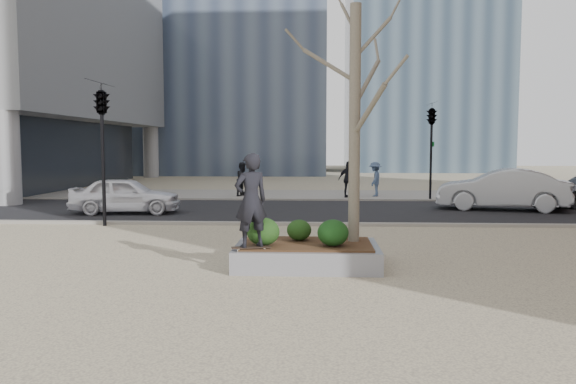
{
  "coord_description": "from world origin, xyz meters",
  "views": [
    {
      "loc": [
        1.19,
        -11.7,
        2.54
      ],
      "look_at": [
        0.5,
        2.0,
        1.4
      ],
      "focal_mm": 35.0,
      "sensor_mm": 36.0,
      "label": 1
    }
  ],
  "objects_px": {
    "skateboarder": "(251,200)",
    "police_car": "(126,195)",
    "skateboard": "(251,249)",
    "planter": "(307,255)"
  },
  "relations": [
    {
      "from": "planter",
      "to": "skateboarder",
      "type": "distance_m",
      "value": 1.8
    },
    {
      "from": "skateboarder",
      "to": "police_car",
      "type": "distance_m",
      "value": 11.1
    },
    {
      "from": "skateboard",
      "to": "planter",
      "type": "bearing_deg",
      "value": 19.38
    },
    {
      "from": "planter",
      "to": "skateboarder",
      "type": "height_order",
      "value": "skateboarder"
    },
    {
      "from": "skateboarder",
      "to": "police_car",
      "type": "height_order",
      "value": "skateboarder"
    },
    {
      "from": "planter",
      "to": "skateboarder",
      "type": "bearing_deg",
      "value": -147.37
    },
    {
      "from": "skateboard",
      "to": "skateboarder",
      "type": "height_order",
      "value": "skateboarder"
    },
    {
      "from": "skateboard",
      "to": "police_car",
      "type": "height_order",
      "value": "police_car"
    },
    {
      "from": "planter",
      "to": "police_car",
      "type": "xyz_separation_m",
      "value": [
        -6.9,
        8.74,
        0.47
      ]
    },
    {
      "from": "planter",
      "to": "skateboard",
      "type": "xyz_separation_m",
      "value": [
        -1.1,
        -0.7,
        0.26
      ]
    }
  ]
}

